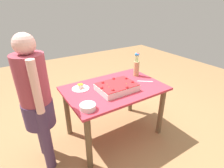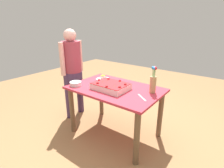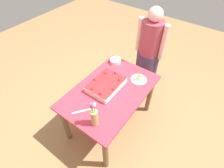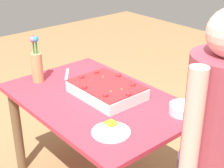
# 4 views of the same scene
# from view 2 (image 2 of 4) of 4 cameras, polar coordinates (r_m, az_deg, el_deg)

# --- Properties ---
(ground_plane) EXTENTS (8.00, 8.00, 0.00)m
(ground_plane) POSITION_cam_2_polar(r_m,az_deg,el_deg) (2.74, 0.96, -15.73)
(ground_plane) COLOR #9B7248
(dining_table) EXTENTS (1.24, 0.82, 0.73)m
(dining_table) POSITION_cam_2_polar(r_m,az_deg,el_deg) (2.44, 1.04, -4.08)
(dining_table) COLOR #BF3142
(dining_table) RESTS_ON ground_plane
(sheet_cake) EXTENTS (0.46, 0.34, 0.11)m
(sheet_cake) POSITION_cam_2_polar(r_m,az_deg,el_deg) (2.33, -0.41, -0.69)
(sheet_cake) COLOR white
(sheet_cake) RESTS_ON dining_table
(serving_plate_with_slice) EXTENTS (0.22, 0.22, 0.06)m
(serving_plate_with_slice) POSITION_cam_2_polar(r_m,az_deg,el_deg) (2.76, -2.96, 1.88)
(serving_plate_with_slice) COLOR white
(serving_plate_with_slice) RESTS_ON dining_table
(cake_knife) EXTENTS (0.18, 0.14, 0.00)m
(cake_knife) POSITION_cam_2_polar(r_m,az_deg,el_deg) (2.12, 9.73, -4.34)
(cake_knife) COLOR silver
(cake_knife) RESTS_ON dining_table
(flower_vase) EXTENTS (0.08, 0.08, 0.34)m
(flower_vase) POSITION_cam_2_polar(r_m,az_deg,el_deg) (2.25, 13.27, 0.60)
(flower_vase) COLOR tan
(flower_vase) RESTS_ON dining_table
(fruit_bowl) EXTENTS (0.16, 0.16, 0.06)m
(fruit_bowl) POSITION_cam_2_polar(r_m,az_deg,el_deg) (2.52, -11.80, 0.09)
(fruit_bowl) COLOR silver
(fruit_bowl) RESTS_ON dining_table
(person_standing) EXTENTS (0.31, 0.45, 1.49)m
(person_standing) POSITION_cam_2_polar(r_m,az_deg,el_deg) (3.00, -12.80, 4.95)
(person_standing) COLOR #483153
(person_standing) RESTS_ON ground_plane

